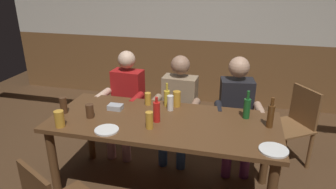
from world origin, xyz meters
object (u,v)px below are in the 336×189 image
(pint_glass_0, at_px, (177,99))
(pint_glass_6, at_px, (59,119))
(person_1, at_px, (178,104))
(pint_glass_3, at_px, (90,111))
(dining_table, at_px, (163,130))
(bottle_1, at_px, (247,108))
(person_2, at_px, (236,108))
(pint_glass_1, at_px, (149,120))
(plate_0, at_px, (107,130))
(condiment_caddy, at_px, (115,107))
(bottle_0, at_px, (157,111))
(pint_glass_4, at_px, (170,103))
(bottle_3, at_px, (167,98))
(pint_glass_5, at_px, (63,105))
(pint_glass_2, at_px, (148,99))
(plate_1, at_px, (274,150))
(person_0, at_px, (126,99))
(chair_empty_near_left, at_px, (293,124))
(bottle_2, at_px, (271,115))

(pint_glass_0, height_order, pint_glass_6, pint_glass_0)
(person_1, xyz_separation_m, pint_glass_3, (-0.67, -0.77, 0.18))
(pint_glass_0, bearing_deg, dining_table, -98.38)
(bottle_1, bearing_deg, person_2, 102.20)
(person_2, relative_size, pint_glass_1, 8.05)
(plate_0, bearing_deg, dining_table, 37.06)
(condiment_caddy, xyz_separation_m, bottle_0, (0.47, -0.15, 0.07))
(pint_glass_3, height_order, pint_glass_4, pint_glass_4)
(dining_table, relative_size, pint_glass_4, 13.75)
(bottle_3, relative_size, pint_glass_5, 1.54)
(pint_glass_1, bearing_deg, pint_glass_6, -168.30)
(bottle_1, bearing_deg, pint_glass_2, 175.44)
(dining_table, height_order, pint_glass_5, pint_glass_5)
(bottle_0, xyz_separation_m, bottle_1, (0.78, 0.27, 0.00))
(plate_1, height_order, pint_glass_4, pint_glass_4)
(bottle_0, relative_size, pint_glass_1, 1.56)
(pint_glass_2, bearing_deg, bottle_0, -60.93)
(person_0, height_order, person_1, person_0)
(bottle_1, distance_m, pint_glass_6, 1.68)
(person_1, bearing_deg, person_0, 2.90)
(pint_glass_4, relative_size, pint_glass_6, 1.03)
(condiment_caddy, xyz_separation_m, pint_glass_6, (-0.33, -0.45, 0.05))
(chair_empty_near_left, xyz_separation_m, bottle_0, (-1.32, -0.88, 0.40))
(dining_table, bearing_deg, pint_glass_6, -158.19)
(bottle_3, bearing_deg, pint_glass_3, -145.68)
(plate_0, height_order, bottle_0, bottle_0)
(person_1, xyz_separation_m, pint_glass_0, (0.05, -0.32, 0.19))
(plate_1, relative_size, bottle_0, 0.93)
(person_1, bearing_deg, bottle_0, 88.68)
(chair_empty_near_left, xyz_separation_m, pint_glass_4, (-1.26, -0.61, 0.38))
(dining_table, height_order, bottle_3, bottle_3)
(person_1, bearing_deg, chair_empty_near_left, -169.37)
(person_1, height_order, pint_glass_4, person_1)
(pint_glass_1, bearing_deg, condiment_caddy, 146.49)
(dining_table, height_order, condiment_caddy, condiment_caddy)
(plate_1, bearing_deg, person_1, 134.46)
(pint_glass_1, distance_m, pint_glass_2, 0.52)
(bottle_3, bearing_deg, pint_glass_5, -156.46)
(dining_table, height_order, person_1, person_1)
(chair_empty_near_left, distance_m, bottle_0, 1.64)
(bottle_2, bearing_deg, person_1, 148.78)
(chair_empty_near_left, bearing_deg, dining_table, 90.00)
(plate_0, bearing_deg, plate_1, 0.60)
(person_0, relative_size, bottle_1, 4.54)
(chair_empty_near_left, relative_size, pint_glass_4, 5.79)
(plate_0, distance_m, pint_glass_0, 0.81)
(dining_table, distance_m, bottle_1, 0.79)
(dining_table, relative_size, person_0, 1.72)
(person_0, bearing_deg, pint_glass_5, 69.12)
(person_0, relative_size, pint_glass_4, 8.00)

